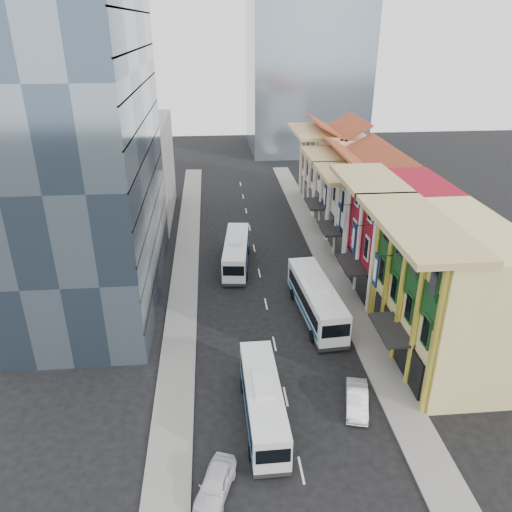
{
  "coord_description": "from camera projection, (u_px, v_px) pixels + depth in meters",
  "views": [
    {
      "loc": [
        -4.99,
        -28.79,
        26.04
      ],
      "look_at": [
        -0.82,
        17.3,
        4.38
      ],
      "focal_mm": 35.0,
      "sensor_mm": 36.0,
      "label": 1
    }
  ],
  "objects": [
    {
      "name": "sedan_left",
      "position": [
        215.0,
        483.0,
        30.2
      ],
      "size": [
        3.08,
        4.7,
        1.48
      ],
      "primitive_type": "imported",
      "rotation": [
        0.0,
        0.0,
        -0.33
      ],
      "color": "silver",
      "rests_on": "ground"
    },
    {
      "name": "office_block_far",
      "position": [
        134.0,
        170.0,
        71.03
      ],
      "size": [
        10.0,
        18.0,
        14.0
      ],
      "primitive_type": "cube",
      "color": "gray",
      "rests_on": "ground"
    },
    {
      "name": "sidewalk_right",
      "position": [
        332.0,
        269.0,
        57.92
      ],
      "size": [
        3.0,
        90.0,
        0.15
      ],
      "primitive_type": "cube",
      "color": "slate",
      "rests_on": "ground"
    },
    {
      "name": "shophouse_tan",
      "position": [
        451.0,
        295.0,
        40.53
      ],
      "size": [
        8.0,
        14.0,
        12.0
      ],
      "primitive_type": "cube",
      "color": "#DCCA7F",
      "rests_on": "ground"
    },
    {
      "name": "shophouse_cream_far",
      "position": [
        334.0,
        168.0,
        77.72
      ],
      "size": [
        8.0,
        12.0,
        11.0
      ],
      "primitive_type": "cube",
      "color": "silver",
      "rests_on": "ground"
    },
    {
      "name": "shophouse_red",
      "position": [
        399.0,
        237.0,
        51.35
      ],
      "size": [
        8.0,
        10.0,
        12.0
      ],
      "primitive_type": "cube",
      "color": "maroon",
      "rests_on": "ground"
    },
    {
      "name": "bus_left_near",
      "position": [
        263.0,
        401.0,
        35.38
      ],
      "size": [
        2.67,
        10.78,
        3.45
      ],
      "primitive_type": null,
      "rotation": [
        0.0,
        0.0,
        0.01
      ],
      "color": "silver",
      "rests_on": "ground"
    },
    {
      "name": "shophouse_cream_near",
      "position": [
        371.0,
        215.0,
        60.34
      ],
      "size": [
        8.0,
        9.0,
        10.0
      ],
      "primitive_type": "cube",
      "color": "silver",
      "rests_on": "ground"
    },
    {
      "name": "office_tower",
      "position": [
        83.0,
        153.0,
        46.81
      ],
      "size": [
        12.0,
        26.0,
        30.0
      ],
      "primitive_type": "cube",
      "color": "#3C4D60",
      "rests_on": "ground"
    },
    {
      "name": "bus_right",
      "position": [
        316.0,
        299.0,
        47.91
      ],
      "size": [
        3.81,
        12.5,
        3.95
      ],
      "primitive_type": null,
      "rotation": [
        0.0,
        0.0,
        0.08
      ],
      "color": "white",
      "rests_on": "ground"
    },
    {
      "name": "bus_left_far",
      "position": [
        236.0,
        252.0,
        58.2
      ],
      "size": [
        3.83,
        11.51,
        3.62
      ],
      "primitive_type": null,
      "rotation": [
        0.0,
        0.0,
        -0.11
      ],
      "color": "silver",
      "rests_on": "ground"
    },
    {
      "name": "shophouse_cream_mid",
      "position": [
        351.0,
        192.0,
        68.46
      ],
      "size": [
        8.0,
        9.0,
        10.0
      ],
      "primitive_type": "cube",
      "color": "silver",
      "rests_on": "ground"
    },
    {
      "name": "ground",
      "position": [
        288.0,
        405.0,
        37.42
      ],
      "size": [
        200.0,
        200.0,
        0.0
      ],
      "primitive_type": "plane",
      "color": "black",
      "rests_on": "ground"
    },
    {
      "name": "sidewalk_left",
      "position": [
        185.0,
        275.0,
        56.54
      ],
      "size": [
        3.0,
        90.0,
        0.15
      ],
      "primitive_type": "cube",
      "color": "slate",
      "rests_on": "ground"
    },
    {
      "name": "sedan_right",
      "position": [
        357.0,
        400.0,
        36.94
      ],
      "size": [
        2.56,
        4.65,
        1.45
      ],
      "primitive_type": "imported",
      "rotation": [
        0.0,
        0.0,
        -0.25
      ],
      "color": "silver",
      "rests_on": "ground"
    }
  ]
}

